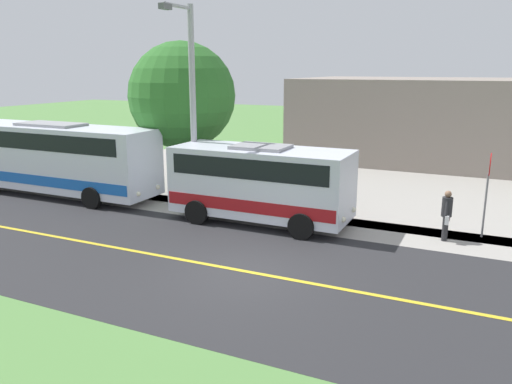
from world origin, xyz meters
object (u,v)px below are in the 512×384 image
(shuttle_bus_front, at_px, (261,180))
(street_light_pole, at_px, (191,101))
(tree_curbside, at_px, (182,96))
(pedestrian_with_bags, at_px, (447,214))
(commercial_building, at_px, (445,120))
(transit_bus_rear, at_px, (54,156))
(stop_sign, at_px, (488,181))

(shuttle_bus_front, relative_size, street_light_pole, 0.85)
(tree_curbside, bearing_deg, pedestrian_with_bags, 79.49)
(street_light_pole, height_order, commercial_building, street_light_pole)
(pedestrian_with_bags, xyz_separation_m, commercial_building, (-16.14, -1.61, 1.57))
(shuttle_bus_front, bearing_deg, transit_bus_rear, -89.87)
(stop_sign, distance_m, tree_curbside, 12.98)
(transit_bus_rear, distance_m, commercial_building, 22.56)
(shuttle_bus_front, height_order, tree_curbside, tree_curbside)
(transit_bus_rear, distance_m, pedestrian_with_bags, 16.55)
(pedestrian_with_bags, distance_m, tree_curbside, 12.25)
(pedestrian_with_bags, relative_size, tree_curbside, 0.25)
(stop_sign, bearing_deg, tree_curbside, -95.85)
(street_light_pole, distance_m, commercial_building, 18.41)
(transit_bus_rear, height_order, pedestrian_with_bags, transit_bus_rear)
(pedestrian_with_bags, height_order, street_light_pole, street_light_pole)
(commercial_building, bearing_deg, tree_curbside, -35.40)
(stop_sign, xyz_separation_m, street_light_pole, (1.22, -10.64, 2.38))
(stop_sign, bearing_deg, transit_bus_rear, -84.75)
(transit_bus_rear, xyz_separation_m, street_light_pole, (-0.40, 7.00, 2.58))
(transit_bus_rear, height_order, stop_sign, transit_bus_rear)
(pedestrian_with_bags, bearing_deg, shuttle_bus_front, -83.28)
(street_light_pole, bearing_deg, tree_curbside, -140.92)
(stop_sign, bearing_deg, commercial_building, -169.84)
(shuttle_bus_front, relative_size, commercial_building, 0.38)
(pedestrian_with_bags, bearing_deg, commercial_building, -174.31)
(commercial_building, bearing_deg, street_light_pole, -25.54)
(tree_curbside, xyz_separation_m, commercial_building, (-14.00, 9.95, -1.89))
(shuttle_bus_front, bearing_deg, tree_curbside, -119.25)
(shuttle_bus_front, height_order, stop_sign, shuttle_bus_front)
(shuttle_bus_front, height_order, transit_bus_rear, transit_bus_rear)
(transit_bus_rear, height_order, commercial_building, commercial_building)
(stop_sign, height_order, tree_curbside, tree_curbside)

